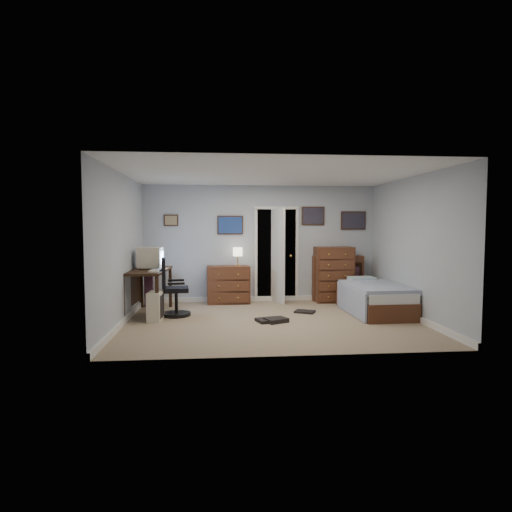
% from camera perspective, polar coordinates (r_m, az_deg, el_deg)
% --- Properties ---
extents(floor, '(5.00, 4.00, 0.02)m').
position_cam_1_polar(floor, '(7.44, 2.13, -8.71)').
color(floor, gray).
rests_on(floor, ground).
extents(computer_desk, '(0.75, 1.47, 0.83)m').
position_cam_1_polar(computer_desk, '(8.16, -14.84, -3.08)').
color(computer_desk, '#311D10').
rests_on(computer_desk, floor).
extents(crt_monitor, '(0.45, 0.42, 0.40)m').
position_cam_1_polar(crt_monitor, '(8.25, -13.89, -0.23)').
color(crt_monitor, beige).
rests_on(crt_monitor, computer_desk).
extents(keyboard, '(0.19, 0.45, 0.03)m').
position_cam_1_polar(keyboard, '(7.75, -13.27, -1.91)').
color(keyboard, beige).
rests_on(keyboard, computer_desk).
extents(pc_tower, '(0.25, 0.48, 0.50)m').
position_cam_1_polar(pc_tower, '(7.63, -13.25, -6.51)').
color(pc_tower, beige).
rests_on(pc_tower, floor).
extents(office_chair, '(0.56, 0.56, 1.06)m').
position_cam_1_polar(office_chair, '(7.90, -11.02, -4.94)').
color(office_chair, black).
rests_on(office_chair, floor).
extents(media_stack, '(0.17, 0.17, 0.83)m').
position_cam_1_polar(media_stack, '(8.96, -14.11, -3.88)').
color(media_stack, maroon).
rests_on(media_stack, floor).
extents(low_dresser, '(0.91, 0.49, 0.79)m').
position_cam_1_polar(low_dresser, '(9.06, -3.71, -3.82)').
color(low_dresser, '#5C2F1D').
rests_on(low_dresser, floor).
extents(table_lamp, '(0.21, 0.21, 0.39)m').
position_cam_1_polar(table_lamp, '(9.00, -2.46, 0.48)').
color(table_lamp, gold).
rests_on(table_lamp, low_dresser).
extents(doorway, '(0.96, 1.12, 2.05)m').
position_cam_1_polar(doorway, '(9.58, 2.49, 0.26)').
color(doorway, black).
rests_on(doorway, floor).
extents(tall_dresser, '(0.82, 0.49, 1.18)m').
position_cam_1_polar(tall_dresser, '(9.34, 10.30, -2.43)').
color(tall_dresser, '#5C2F1D').
rests_on(tall_dresser, floor).
extents(headboard_bookcase, '(1.11, 0.34, 0.98)m').
position_cam_1_polar(headboard_bookcase, '(9.49, 10.82, -2.75)').
color(headboard_bookcase, '#5C2F1D').
rests_on(headboard_bookcase, floor).
extents(bed, '(1.02, 1.85, 0.60)m').
position_cam_1_polar(bed, '(8.34, 15.41, -5.41)').
color(bed, '#5C2F1D').
rests_on(bed, floor).
extents(wall_posters, '(4.38, 0.04, 0.60)m').
position_cam_1_polar(wall_posters, '(9.30, 4.10, 4.73)').
color(wall_posters, '#331E11').
rests_on(wall_posters, floor).
extents(floor_clutter, '(1.23, 1.16, 0.07)m').
position_cam_1_polar(floor_clutter, '(7.51, 3.16, -8.29)').
color(floor_clutter, black).
rests_on(floor_clutter, floor).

